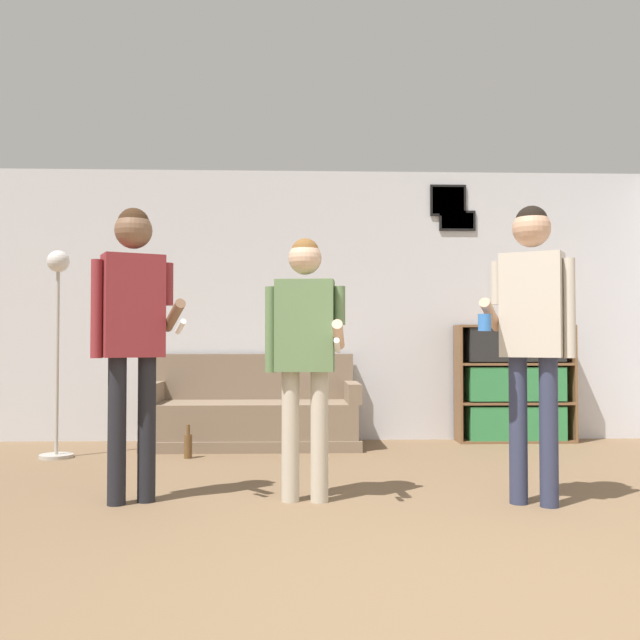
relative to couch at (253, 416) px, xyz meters
The scene contains 9 objects.
ground_plane 4.39m from the couch, 77.06° to the right, with size 20.00×20.00×0.00m, color brown.
wall_back 1.51m from the couch, 23.01° to the left, with size 8.35×0.08×2.70m.
couch is the anchor object (origin of this frame).
bookshelf 2.57m from the couch, ahead, with size 1.14×0.30×1.14m.
floor_lamp 1.95m from the couch, 159.52° to the right, with size 0.28×0.28×1.76m.
person_player_foreground_left 2.55m from the couch, 104.54° to the right, with size 0.59×0.42×1.81m.
person_player_foreground_center 2.47m from the couch, 79.02° to the right, with size 0.50×0.48×1.63m.
person_watcher_holding_cup 3.19m from the couch, 53.55° to the right, with size 0.59×0.36×1.81m.
bottle_on_floor 0.86m from the couch, 127.20° to the right, with size 0.07×0.07×0.28m.
Camera 1 is at (-0.60, -2.46, 0.99)m, focal length 40.00 mm.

